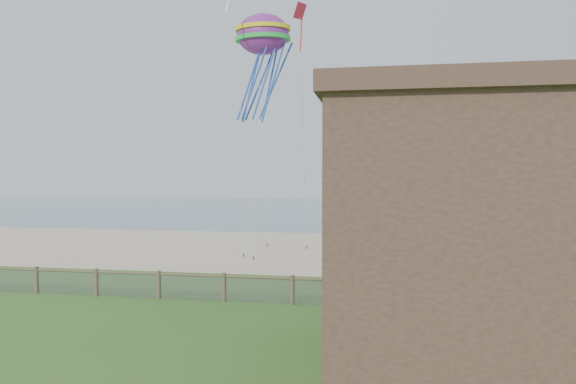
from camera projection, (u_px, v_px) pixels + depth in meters
The scene contains 8 objects.
ground at pixel (169, 348), 16.31m from camera, with size 160.00×160.00×0.00m, color #326121.
sand_beach at pixel (287, 249), 37.97m from camera, with size 72.00×20.00×0.02m, color #C2AD8C.
ocean at pixel (335, 209), 81.31m from camera, with size 160.00×68.00×0.02m, color slate.
chainlink_fence at pixel (224, 289), 22.20m from camera, with size 36.20×0.20×1.25m, color brown, non-canonical shape.
motel_deck at pixel (554, 316), 19.02m from camera, with size 15.00×2.00×0.50m, color brown.
picnic_table at pixel (396, 330), 16.76m from camera, with size 1.97×1.49×0.83m, color brown, non-canonical shape.
octopus_kite at pixel (263, 64), 30.47m from camera, with size 3.34×2.36×6.88m, color red, non-canonical shape.
kite_red at pixel (300, 22), 33.34m from camera, with size 1.03×0.70×2.51m, color red, non-canonical shape.
Camera 1 is at (6.46, -15.25, 5.53)m, focal length 32.00 mm.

